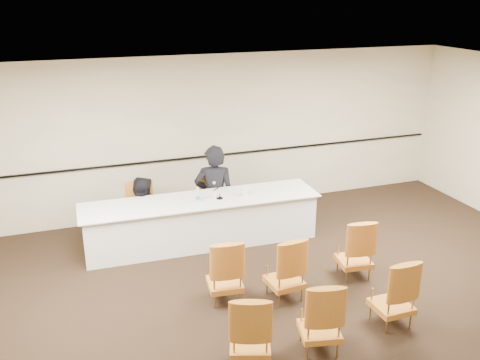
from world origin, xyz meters
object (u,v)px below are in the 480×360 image
aud_chair_back_left (250,328)px  panelist_main (215,198)px  microphone (220,191)px  drinking_glass (215,195)px  panelist_second (142,220)px  coffee_cup (245,192)px  panelist_main_chair (215,202)px  water_bottle (198,194)px  panel_table (201,221)px  aud_chair_front_mid (285,267)px  panelist_second_chair (142,211)px  aud_chair_front_right (355,247)px  aud_chair_back_mid (320,315)px  aud_chair_back_right (393,291)px  aud_chair_front_left (225,269)px

aud_chair_back_left → panelist_main: bearing=98.3°
microphone → drinking_glass: (-0.06, 0.05, -0.09)m
panelist_second → coffee_cup: 1.88m
panelist_main_chair → water_bottle: water_bottle is taller
water_bottle → panel_table: bearing=39.1°
panelist_main → aud_chair_front_mid: (0.21, -2.61, -0.08)m
panel_table → aud_chair_back_left: bearing=-94.1°
panelist_second_chair → aud_chair_front_right: size_ratio=1.00×
water_bottle → drinking_glass: size_ratio=2.39×
microphone → aud_chair_front_mid: size_ratio=0.29×
panelist_main → water_bottle: (-0.48, -0.62, 0.36)m
panelist_second → drinking_glass: size_ratio=16.03×
aud_chair_front_right → aud_chair_back_mid: 1.90m
coffee_cup → aud_chair_front_right: bearing=-58.1°
aud_chair_back_right → aud_chair_front_mid: bearing=134.8°
drinking_glass → aud_chair_front_right: (1.61, -1.82, -0.37)m
aud_chair_front_left → panel_table: bearing=91.1°
panelist_main_chair → water_bottle: size_ratio=3.97×
microphone → aud_chair_back_right: (1.36, -2.99, -0.46)m
coffee_cup → aud_chair_front_mid: size_ratio=0.15×
panelist_main → coffee_cup: 0.80m
panel_table → microphone: size_ratio=14.44×
panel_table → coffee_cup: size_ratio=28.54×
aud_chair_front_mid → water_bottle: bearing=104.2°
aud_chair_front_mid → microphone: bearing=94.3°
panelist_main_chair → panelist_second_chair: (-1.31, 0.04, 0.00)m
panelist_main → panelist_second_chair: (-1.31, 0.04, -0.08)m
panelist_main → aud_chair_front_mid: panelist_main is taller
aud_chair_front_right → aud_chair_back_right: bearing=-90.5°
panelist_second_chair → microphone: size_ratio=3.45×
panelist_second_chair → drinking_glass: 1.36m
panel_table → aud_chair_front_mid: size_ratio=4.19×
aud_chair_back_left → aud_chair_front_mid: bearing=70.1°
aud_chair_front_left → panelist_second_chair: bearing=113.2°
drinking_glass → aud_chair_front_mid: bearing=-79.4°
aud_chair_back_mid → aud_chair_back_right: (1.12, 0.16, 0.00)m
water_bottle → aud_chair_back_right: (1.73, -3.01, -0.44)m
panelist_main_chair → aud_chair_front_right: bearing=-57.4°
panelist_main_chair → aud_chair_back_right: same height
aud_chair_front_left → aud_chair_front_right: bearing=6.2°
aud_chair_front_left → aud_chair_back_right: 2.23m
panel_table → panelist_main: 0.72m
panelist_second_chair → coffee_cup: size_ratio=6.81×
panelist_main → panelist_second_chair: panelist_main is taller
panelist_second_chair → coffee_cup: (1.65, -0.70, 0.39)m
aud_chair_back_left → aud_chair_back_mid: bearing=17.7°
panel_table → aud_chair_front_right: (1.85, -1.85, 0.08)m
panel_table → panelist_second: bearing=147.6°
microphone → aud_chair_front_right: size_ratio=0.29×
aud_chair_front_left → aud_chair_back_mid: bearing=-55.9°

